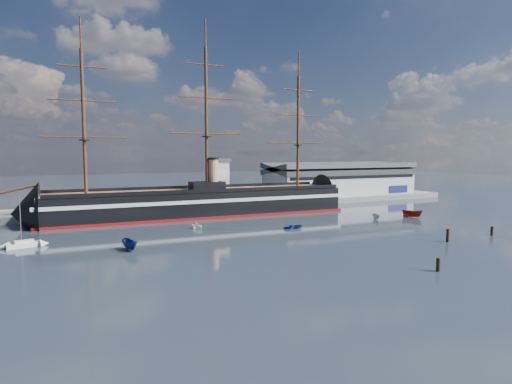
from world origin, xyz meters
name	(u,v)px	position (x,y,z in m)	size (l,w,h in m)	color
ground	(257,223)	(0.00, 40.00, 0.00)	(600.00, 600.00, 0.00)	#26313C
quay	(237,206)	(10.00, 76.00, 0.00)	(180.00, 18.00, 2.00)	slate
warehouse	(340,180)	(58.00, 80.00, 7.98)	(63.00, 21.00, 11.60)	#B7BABC
quay_tower	(222,180)	(3.00, 73.00, 9.75)	(5.00, 5.00, 15.00)	silver
warship	(195,203)	(-10.67, 60.00, 4.04)	(113.15, 19.35, 53.94)	black
sailboat	(24,244)	(-54.89, 34.58, 0.66)	(6.77, 3.30, 10.41)	silver
motorboat_a	(130,250)	(-36.31, 22.49, 0.00)	(6.58, 2.41, 2.63)	navy
motorboat_b	(294,228)	(4.89, 29.21, 0.00)	(3.16, 1.26, 1.47)	navy
motorboat_c	(376,219)	(33.54, 31.15, 0.00)	(4.92, 1.80, 1.97)	gray
motorboat_d	(197,229)	(-17.14, 39.41, 0.00)	(5.48, 2.38, 2.01)	white
motorboat_e	(410,217)	(46.33, 31.05, 0.00)	(2.73, 1.09, 1.28)	white
motorboat_f	(412,217)	(45.77, 29.65, 0.00)	(6.87, 2.52, 2.75)	maroon
piling_near_mid	(438,271)	(5.09, -14.65, 0.00)	(0.64, 0.64, 2.89)	black
piling_near_right	(447,242)	(25.50, 0.45, 0.00)	(0.64, 0.64, 3.51)	black
piling_far_right	(492,235)	(41.24, 1.39, 0.00)	(0.64, 0.64, 2.70)	black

